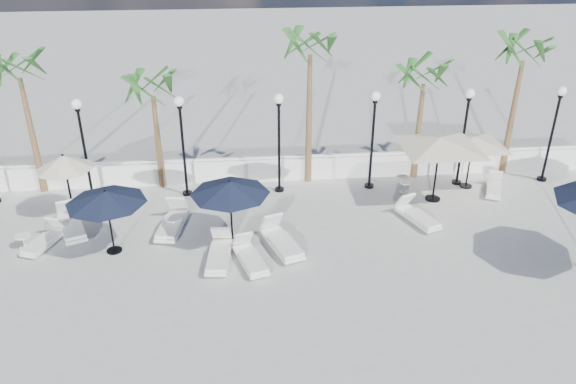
{
  "coord_description": "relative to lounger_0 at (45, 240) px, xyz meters",
  "views": [
    {
      "loc": [
        -1.38,
        -12.69,
        9.73
      ],
      "look_at": [
        0.06,
        3.41,
        1.5
      ],
      "focal_mm": 35.0,
      "sensor_mm": 36.0,
      "label": 1
    }
  ],
  "objects": [
    {
      "name": "ground",
      "position": [
        7.79,
        -3.24,
        -0.22
      ],
      "size": [
        100.0,
        100.0,
        0.0
      ],
      "primitive_type": "plane",
      "color": "#A8A8A3",
      "rests_on": "ground"
    },
    {
      "name": "balustrade",
      "position": [
        7.79,
        4.26,
        0.25
      ],
      "size": [
        26.0,
        0.3,
        1.01
      ],
      "color": "white",
      "rests_on": "ground"
    },
    {
      "name": "lamppost_1",
      "position": [
        0.79,
        3.26,
        2.27
      ],
      "size": [
        0.36,
        0.36,
        3.84
      ],
      "color": "black",
      "rests_on": "ground"
    },
    {
      "name": "lamppost_2",
      "position": [
        4.29,
        3.26,
        2.27
      ],
      "size": [
        0.36,
        0.36,
        3.84
      ],
      "color": "black",
      "rests_on": "ground"
    },
    {
      "name": "lamppost_3",
      "position": [
        7.79,
        3.26,
        2.27
      ],
      "size": [
        0.36,
        0.36,
        3.84
      ],
      "color": "black",
      "rests_on": "ground"
    },
    {
      "name": "lamppost_4",
      "position": [
        11.29,
        3.26,
        2.27
      ],
      "size": [
        0.36,
        0.36,
        3.84
      ],
      "color": "black",
      "rests_on": "ground"
    },
    {
      "name": "lamppost_5",
      "position": [
        14.79,
        3.26,
        2.27
      ],
      "size": [
        0.36,
        0.36,
        3.84
      ],
      "color": "black",
      "rests_on": "ground"
    },
    {
      "name": "lamppost_6",
      "position": [
        18.29,
        3.26,
        2.27
      ],
      "size": [
        0.36,
        0.36,
        3.84
      ],
      "color": "black",
      "rests_on": "ground"
    },
    {
      "name": "palm_0",
      "position": [
        -1.21,
        4.06,
        4.32
      ],
      "size": [
        2.6,
        2.6,
        5.5
      ],
      "color": "brown",
      "rests_on": "ground"
    },
    {
      "name": "palm_1",
      "position": [
        3.29,
        4.06,
        3.54
      ],
      "size": [
        2.6,
        2.6,
        4.7
      ],
      "color": "brown",
      "rests_on": "ground"
    },
    {
      "name": "palm_2",
      "position": [
        8.99,
        4.06,
        4.9
      ],
      "size": [
        2.6,
        2.6,
        6.1
      ],
      "color": "brown",
      "rests_on": "ground"
    },
    {
      "name": "palm_3",
      "position": [
        13.29,
        4.06,
        3.73
      ],
      "size": [
        2.6,
        2.6,
        4.9
      ],
      "color": "brown",
      "rests_on": "ground"
    },
    {
      "name": "palm_4",
      "position": [
        16.99,
        4.06,
        4.51
      ],
      "size": [
        2.6,
        2.6,
        5.7
      ],
      "color": "brown",
      "rests_on": "ground"
    },
    {
      "name": "lounger_0",
      "position": [
        0.0,
        0.0,
        0.0
      ],
      "size": [
        1.12,
        1.82,
        0.65
      ],
      "rotation": [
        0.0,
        0.0,
        -0.35
      ],
      "color": "silver",
      "rests_on": "ground"
    },
    {
      "name": "lounger_1",
      "position": [
        3.98,
        0.67,
        0.05
      ],
      "size": [
        1.01,
        2.2,
        0.79
      ],
      "rotation": [
        0.0,
        0.0,
        -0.16
      ],
      "color": "silver",
      "rests_on": "ground"
    },
    {
      "name": "lounger_2",
      "position": [
        0.64,
        0.83,
        0.04
      ],
      "size": [
        1.42,
        2.19,
        0.79
      ],
      "rotation": [
        0.0,
        0.0,
        0.39
      ],
      "color": "silver",
      "rests_on": "ground"
    },
    {
      "name": "lounger_3",
      "position": [
        7.56,
        -0.82,
        0.05
      ],
      "size": [
        1.34,
        2.23,
        0.8
      ],
      "rotation": [
        0.0,
        0.0,
        0.33
      ],
      "color": "silver",
      "rests_on": "ground"
    },
    {
      "name": "lounger_4",
      "position": [
        5.59,
        -1.36,
        0.03
      ],
      "size": [
        0.83,
        2.03,
        0.74
      ],
      "rotation": [
        0.0,
        0.0,
        -0.09
      ],
      "color": "silver",
      "rests_on": "ground"
    },
    {
      "name": "lounger_5",
      "position": [
        6.54,
        -1.63,
        0.01
      ],
      "size": [
        1.11,
        1.95,
        0.7
      ],
      "rotation": [
        0.0,
        0.0,
        0.3
      ],
      "color": "silver",
      "rests_on": "ground"
    },
    {
      "name": "lounger_6",
      "position": [
        15.92,
        2.38,
        -0.01
      ],
      "size": [
        1.14,
        1.7,
        0.61
      ],
      "rotation": [
        0.0,
        0.0,
        -0.43
      ],
      "color": "silver",
      "rests_on": "ground"
    },
    {
      "name": "lounger_7",
      "position": [
        12.35,
        0.45,
        0.02
      ],
      "size": [
        1.26,
        1.98,
        0.71
      ],
      "rotation": [
        0.0,
        0.0,
        0.38
      ],
      "color": "silver",
      "rests_on": "ground"
    },
    {
      "name": "side_table_0",
      "position": [
        4.06,
        0.49,
        0.12
      ],
      "size": [
        0.58,
        0.58,
        0.57
      ],
      "color": "silver",
      "rests_on": "ground"
    },
    {
      "name": "side_table_1",
      "position": [
        -0.6,
        -0.09,
        0.07
      ],
      "size": [
        0.49,
        0.49,
        0.47
      ],
      "color": "silver",
      "rests_on": "ground"
    },
    {
      "name": "side_table_2",
      "position": [
        12.53,
        2.71,
        0.04
      ],
      "size": [
        0.45,
        0.45,
        0.44
      ],
      "color": "silver",
      "rests_on": "ground"
    },
    {
      "name": "parasol_navy_left",
      "position": [
        2.27,
        -0.52,
        1.7
      ],
      "size": [
        2.47,
        2.47,
        2.18
      ],
      "color": "black",
      "rests_on": "ground"
    },
    {
      "name": "parasol_navy_mid",
      "position": [
        6.0,
        -0.35,
        1.76
      ],
      "size": [
        2.51,
        2.51,
        2.25
      ],
      "color": "black",
      "rests_on": "ground"
    },
    {
      "name": "parasol_cream_sq_a",
      "position": [
        13.43,
        2.03,
        2.24
      ],
      "size": [
        5.42,
        5.42,
        2.66
      ],
      "color": "black",
      "rests_on": "ground"
    },
    {
      "name": "parasol_cream_sq_b",
      "position": [
        15.06,
        2.96,
        1.85
      ],
      "size": [
        4.47,
        4.47,
        2.24
      ],
      "color": "black",
      "rests_on": "ground"
    },
    {
      "name": "parasol_cream_small",
      "position": [
        0.43,
        1.93,
        1.82
      ],
      "size": [
        1.94,
        1.94,
        2.38
      ],
      "color": "black",
      "rests_on": "ground"
    }
  ]
}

